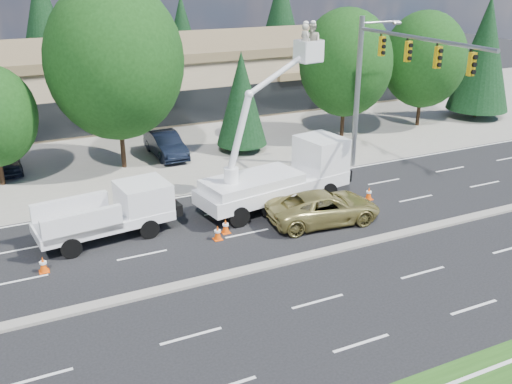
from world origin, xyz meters
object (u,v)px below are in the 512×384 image
bucket_truck (285,167)px  minivan (324,207)px  utility_pickup (114,217)px  signal_mast (382,74)px

bucket_truck → minivan: (0.55, -2.99, -1.19)m
bucket_truck → utility_pickup: bearing=171.9°
bucket_truck → minivan: size_ratio=1.66×
minivan → signal_mast: bearing=-48.8°
minivan → bucket_truck: bearing=16.9°
utility_pickup → bucket_truck: size_ratio=0.69×
utility_pickup → minivan: 9.94m
bucket_truck → signal_mast: bearing=1.3°
signal_mast → utility_pickup: size_ratio=1.61×
signal_mast → bucket_truck: bearing=-169.3°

